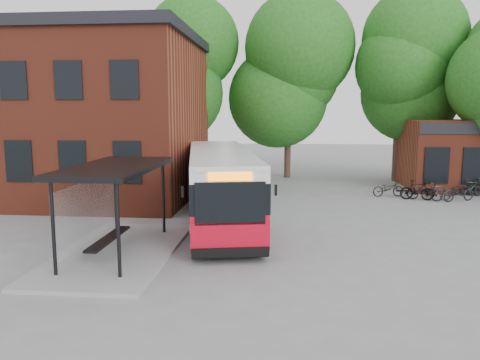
# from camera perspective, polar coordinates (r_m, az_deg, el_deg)

# --- Properties ---
(ground) EXTENTS (100.00, 100.00, 0.00)m
(ground) POSITION_cam_1_polar(r_m,az_deg,el_deg) (15.73, 2.47, -8.35)
(ground) COLOR slate
(station_building) EXTENTS (18.40, 10.40, 8.50)m
(station_building) POSITION_cam_1_polar(r_m,az_deg,el_deg) (27.69, -24.59, 7.09)
(station_building) COLOR maroon
(station_building) RESTS_ON ground
(bus_shelter) EXTENTS (3.60, 7.00, 2.90)m
(bus_shelter) POSITION_cam_1_polar(r_m,az_deg,el_deg) (15.30, -14.81, -3.50)
(bus_shelter) COLOR black
(bus_shelter) RESTS_ON ground
(bike_rail) EXTENTS (5.20, 0.10, 0.38)m
(bike_rail) POSITION_cam_1_polar(r_m,az_deg,el_deg) (26.81, 23.85, -1.62)
(bike_rail) COLOR black
(bike_rail) RESTS_ON ground
(tree_0) EXTENTS (7.92, 7.92, 11.00)m
(tree_0) POSITION_cam_1_polar(r_m,az_deg,el_deg) (31.77, -7.00, 10.12)
(tree_0) COLOR #1C5717
(tree_0) RESTS_ON ground
(tree_1) EXTENTS (7.92, 7.92, 10.40)m
(tree_1) POSITION_cam_1_polar(r_m,az_deg,el_deg) (32.05, 5.91, 9.59)
(tree_1) COLOR #1C5717
(tree_1) RESTS_ON ground
(tree_2) EXTENTS (7.92, 7.92, 11.00)m
(tree_2) POSITION_cam_1_polar(r_m,az_deg,el_deg) (31.89, 18.80, 9.73)
(tree_2) COLOR #1C5717
(tree_2) RESTS_ON ground
(city_bus) EXTENTS (4.61, 11.83, 2.94)m
(city_bus) POSITION_cam_1_polar(r_m,az_deg,el_deg) (19.38, -2.48, -0.68)
(city_bus) COLOR red
(city_bus) RESTS_ON ground
(bicycle_0) EXTENTS (1.75, 0.90, 0.88)m
(bicycle_0) POSITION_cam_1_polar(r_m,az_deg,el_deg) (26.09, 17.61, -0.99)
(bicycle_0) COLOR black
(bicycle_0) RESTS_ON ground
(bicycle_1) EXTENTS (1.73, 0.78, 1.00)m
(bicycle_1) POSITION_cam_1_polar(r_m,az_deg,el_deg) (25.60, 20.78, -1.18)
(bicycle_1) COLOR black
(bicycle_1) RESTS_ON ground
(bicycle_2) EXTENTS (1.83, 1.25, 0.91)m
(bicycle_2) POSITION_cam_1_polar(r_m,az_deg,el_deg) (25.66, 21.59, -1.31)
(bicycle_2) COLOR black
(bicycle_2) RESTS_ON ground
(bicycle_3) EXTENTS (1.51, 0.45, 0.90)m
(bicycle_3) POSITION_cam_1_polar(r_m,az_deg,el_deg) (25.84, 22.82, -1.32)
(bicycle_3) COLOR #332E28
(bicycle_3) RESTS_ON ground
(bicycle_4) EXTENTS (1.95, 1.32, 0.97)m
(bicycle_4) POSITION_cam_1_polar(r_m,az_deg,el_deg) (26.04, 25.11, -1.32)
(bicycle_4) COLOR black
(bicycle_4) RESTS_ON ground
(bicycle_5) EXTENTS (1.57, 0.56, 0.93)m
(bicycle_5) POSITION_cam_1_polar(r_m,az_deg,el_deg) (27.90, 26.36, -0.84)
(bicycle_5) COLOR black
(bicycle_5) RESTS_ON ground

